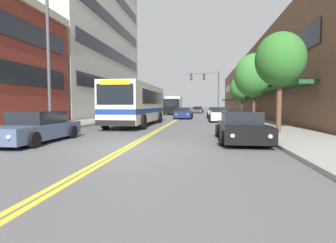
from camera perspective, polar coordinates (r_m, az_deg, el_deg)
name	(u,v)px	position (r m, az deg, el deg)	size (l,w,h in m)	color
ground_plane	(187,114)	(46.38, 4.21, 1.69)	(240.00, 240.00, 0.00)	#565659
sidewalk_left	(147,113)	(47.37, -4.56, 1.81)	(3.46, 106.00, 0.14)	gray
sidewalk_right	(229,114)	(46.51, 13.14, 1.69)	(3.46, 106.00, 0.14)	gray
centre_line	(187,114)	(46.38, 4.21, 1.69)	(0.34, 106.00, 0.01)	yellow
office_tower_left	(73,26)	(40.82, -19.94, 18.92)	(12.08, 24.60, 24.96)	#BCB7AD
storefront_row_right	(265,87)	(47.52, 20.45, 7.08)	(9.10, 68.00, 9.24)	brown
city_bus	(138,103)	(20.74, -6.58, 4.07)	(2.83, 10.64, 3.09)	silver
car_beige_parked_left_near	(148,112)	(34.07, -4.42, 2.01)	(2.04, 4.22, 1.33)	#BCAD89
car_slate_blue_parked_left_mid	(36,128)	(12.49, -26.79, -1.28)	(2.05, 4.74, 1.31)	#475675
car_black_parked_right_foreground	(241,128)	(11.92, 15.65, -1.27)	(2.08, 4.89, 1.30)	black
car_silver_parked_right_mid	(220,115)	(25.43, 11.15, 1.46)	(2.04, 4.51, 1.37)	#B7B7BC
car_champagne_parked_right_far	(216,113)	(32.23, 10.43, 1.87)	(2.20, 4.82, 1.31)	beige
car_navy_moving_lead	(184,113)	(30.42, 3.43, 1.80)	(2.07, 4.78, 1.28)	#19234C
car_red_moving_second	(199,109)	(58.45, 6.73, 2.64)	(1.99, 4.63, 1.24)	maroon
car_dark_grey_moving_third	(197,110)	(51.17, 6.36, 2.50)	(2.18, 4.90, 1.23)	#38383D
box_truck	(173,105)	(43.99, 1.20, 3.59)	(2.74, 6.91, 2.97)	black
traffic_signal_mast	(208,84)	(43.07, 8.68, 8.10)	(5.25, 0.38, 7.02)	#47474C
street_lamp_left_near	(53,35)	(15.56, -23.70, 16.93)	(2.41, 0.28, 8.91)	#47474C
street_tree_right_near	(280,60)	(15.01, 23.21, 12.23)	(2.52, 2.52, 5.18)	brown
street_tree_right_mid	(254,76)	(26.54, 18.30, 9.45)	(3.80, 3.80, 6.31)	brown
street_tree_right_far	(242,88)	(36.12, 15.87, 6.98)	(3.20, 3.20, 5.39)	brown
fire_hydrant	(258,122)	(16.13, 18.95, -0.07)	(0.33, 0.25, 0.92)	#B7B7BC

